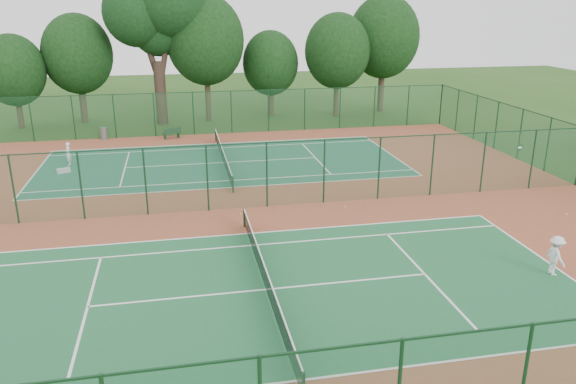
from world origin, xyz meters
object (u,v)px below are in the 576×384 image
(big_tree, at_px, (156,12))
(player_near, at_px, (556,256))
(trash_bin, at_px, (104,134))
(player_far, at_px, (68,154))
(bench, at_px, (172,133))
(kit_bag, at_px, (64,171))

(big_tree, bearing_deg, player_near, -65.06)
(player_near, distance_m, trash_bin, 34.06)
(player_far, height_order, big_tree, big_tree)
(big_tree, bearing_deg, bench, -83.61)
(player_far, height_order, trash_bin, player_far)
(player_far, xyz_separation_m, trash_bin, (1.48, 7.21, -0.30))
(player_near, height_order, bench, player_near)
(player_far, bearing_deg, kit_bag, -3.06)
(trash_bin, distance_m, kit_bag, 9.14)
(trash_bin, distance_m, bench, 5.29)
(player_near, distance_m, bench, 30.65)
(kit_bag, xyz_separation_m, big_tree, (6.08, 14.57, 9.37))
(player_near, xyz_separation_m, kit_bag, (-21.50, 18.59, -0.67))
(kit_bag, bearing_deg, player_far, 63.50)
(player_far, height_order, kit_bag, player_far)
(player_far, distance_m, kit_bag, 1.91)
(player_near, relative_size, bench, 1.13)
(player_far, xyz_separation_m, bench, (6.73, 6.49, -0.33))
(bench, height_order, big_tree, big_tree)
(kit_bag, distance_m, big_tree, 18.36)
(kit_bag, bearing_deg, trash_bin, 55.64)
(player_near, bearing_deg, kit_bag, 48.55)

